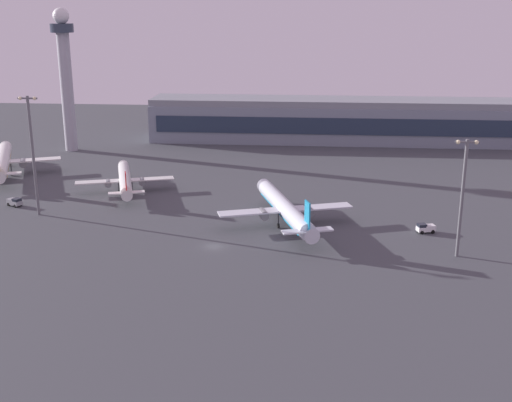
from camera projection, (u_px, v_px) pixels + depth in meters
The scene contains 10 objects.
ground_plane at pixel (214, 247), 142.87m from camera, with size 416.00×416.00×0.00m, color #424449.
terminal_building at pixel (354, 121), 251.53m from camera, with size 156.31×22.40×16.40m.
control_tower at pixel (65, 71), 229.92m from camera, with size 8.00×8.00×50.05m.
airplane_taxiway_distant at pixel (285, 209), 155.98m from camera, with size 32.18×40.91×10.79m.
airplane_far_stand at pixel (125, 180), 184.40m from camera, with size 27.15×34.53×9.07m.
airplane_near_gate at pixel (3, 161), 202.16m from camera, with size 33.65×42.63×11.49m.
baggage_tractor at pixel (15, 202), 171.34m from camera, with size 4.58×3.67×2.25m.
cargo_loader at pixel (425, 228), 151.21m from camera, with size 4.51×2.97×2.25m.
apron_light_central at pixel (463, 191), 133.27m from camera, with size 4.80×0.90×25.05m.
apron_light_east at pixel (32, 149), 159.84m from camera, with size 4.80×0.90×29.94m.
Camera 1 is at (20.83, -132.66, 50.64)m, focal length 45.78 mm.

